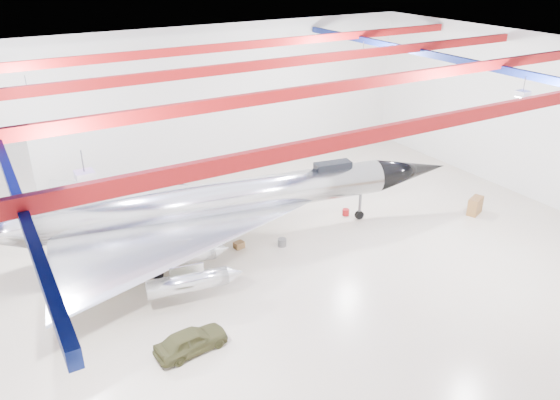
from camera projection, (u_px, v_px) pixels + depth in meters
floor at (275, 269)px, 29.74m from camera, size 40.00×40.00×0.00m
wall_back at (171, 107)px, 39.17m from camera, size 40.00×0.00×40.00m
wall_right at (533, 118)px, 36.59m from camera, size 0.00×30.00×30.00m
ceiling at (274, 65)px, 25.11m from camera, size 40.00×40.00×0.00m
ceiling_structure at (274, 80)px, 25.40m from camera, size 39.50×29.50×1.08m
jet_aircraft at (218, 205)px, 31.18m from camera, size 28.47×18.88×7.80m
jeep at (191, 341)px, 23.46m from camera, size 3.34×1.62×1.10m
desk at (475, 206)px, 35.65m from camera, size 1.38×1.04×1.14m
crate_ply at (176, 244)px, 31.86m from camera, size 0.62×0.54×0.37m
toolbox_red at (147, 227)px, 33.76m from camera, size 0.50×0.40×0.35m
engine_drum at (282, 242)px, 31.92m from camera, size 0.59×0.59×0.45m
parts_bin at (280, 192)px, 38.63m from camera, size 0.58×0.50×0.36m
crate_small at (126, 228)px, 33.81m from camera, size 0.41×0.36×0.24m
tool_chest at (346, 212)px, 35.60m from camera, size 0.60×0.60×0.41m
oil_barrel at (239, 245)px, 31.71m from camera, size 0.63×0.54×0.39m
spares_box at (211, 200)px, 37.46m from camera, size 0.39×0.39×0.31m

